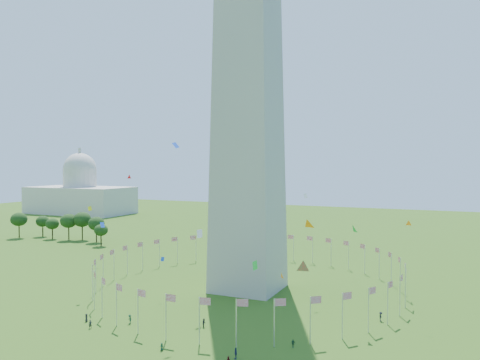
% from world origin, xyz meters
% --- Properties ---
extents(ground, '(600.00, 600.00, 0.00)m').
position_xyz_m(ground, '(0.00, 0.00, 0.00)').
color(ground, '#2A5012').
rests_on(ground, ground).
extents(flag_ring, '(80.24, 80.24, 9.00)m').
position_xyz_m(flag_ring, '(-0.00, 50.00, 4.50)').
color(flag_ring, silver).
rests_on(flag_ring, ground).
extents(capitol_building, '(70.00, 35.00, 46.00)m').
position_xyz_m(capitol_building, '(-180.00, 180.00, 23.00)').
color(capitol_building, beige).
rests_on(capitol_building, ground).
extents(kites_aloft, '(125.60, 68.81, 33.13)m').
position_xyz_m(kites_aloft, '(10.34, 26.31, 19.78)').
color(kites_aloft, orange).
rests_on(kites_aloft, ground).
extents(tree_line_west, '(54.84, 15.49, 12.18)m').
position_xyz_m(tree_line_west, '(-105.88, 91.28, 5.42)').
color(tree_line_west, '#244B19').
rests_on(tree_line_west, ground).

